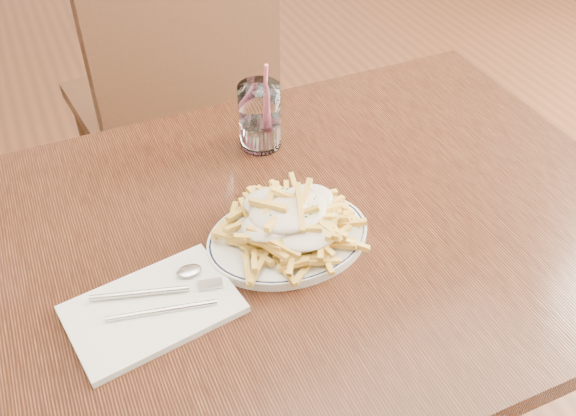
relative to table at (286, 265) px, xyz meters
name	(u,v)px	position (x,y,z in m)	size (l,w,h in m)	color
table	(286,265)	(0.00, 0.00, 0.00)	(1.20, 0.80, 0.75)	black
chair_far	(177,91)	(0.03, 0.78, -0.09)	(0.52, 0.52, 1.02)	black
fries_plate	(288,237)	(-0.01, -0.02, 0.09)	(0.30, 0.28, 0.02)	white
loaded_fries	(288,216)	(-0.01, -0.02, 0.13)	(0.24, 0.19, 0.07)	gold
napkin	(153,309)	(-0.24, -0.08, 0.08)	(0.23, 0.15, 0.01)	white
cutlery	(150,302)	(-0.24, -0.07, 0.09)	(0.19, 0.10, 0.01)	silver
water_glass	(260,120)	(0.05, 0.24, 0.13)	(0.08, 0.08, 0.17)	white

